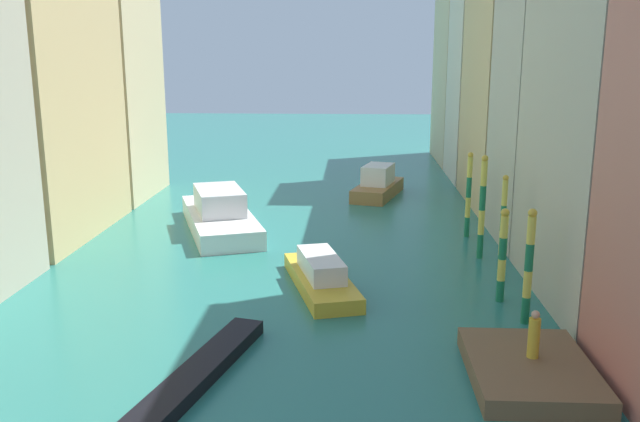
% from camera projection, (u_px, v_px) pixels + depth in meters
% --- Properties ---
extents(ground_plane, '(154.00, 154.00, 0.00)m').
position_uv_depth(ground_plane, '(295.00, 232.00, 38.19)').
color(ground_plane, '#28756B').
extents(building_left_2, '(6.19, 11.57, 22.18)m').
position_uv_depth(building_left_2, '(27.00, 30.00, 35.44)').
color(building_left_2, '#DBB77A').
rests_on(building_left_2, ground).
extents(building_left_3, '(6.19, 8.70, 18.38)m').
position_uv_depth(building_left_3, '(102.00, 64.00, 46.01)').
color(building_left_3, beige).
rests_on(building_left_3, ground).
extents(building_right_1, '(6.19, 10.45, 21.31)m').
position_uv_depth(building_right_1, '(638.00, 32.00, 25.61)').
color(building_right_1, '#BCB299').
rests_on(building_right_1, ground).
extents(building_right_2, '(6.19, 7.24, 14.23)m').
position_uv_depth(building_right_2, '(561.00, 108.00, 35.02)').
color(building_right_2, '#BCB299').
rests_on(building_right_2, ground).
extents(building_right_3, '(6.19, 10.54, 16.53)m').
position_uv_depth(building_right_3, '(521.00, 79.00, 43.61)').
color(building_right_3, '#DBB77A').
rests_on(building_right_3, ground).
extents(building_right_4, '(6.19, 7.78, 21.38)m').
position_uv_depth(building_right_4, '(494.00, 42.00, 52.27)').
color(building_right_4, beige).
rests_on(building_right_4, ground).
extents(building_right_5, '(6.19, 10.74, 16.14)m').
position_uv_depth(building_right_5, '(472.00, 74.00, 61.97)').
color(building_right_5, beige).
rests_on(building_right_5, ground).
extents(waterfront_dock, '(3.70, 5.08, 0.62)m').
position_uv_depth(waterfront_dock, '(530.00, 370.00, 20.92)').
color(waterfront_dock, brown).
rests_on(waterfront_dock, ground).
extents(person_on_dock, '(0.36, 0.36, 1.55)m').
position_uv_depth(person_on_dock, '(534.00, 336.00, 20.95)').
color(person_on_dock, gold).
rests_on(person_on_dock, waterfront_dock).
extents(mooring_pole_0, '(0.34, 0.34, 4.42)m').
position_uv_depth(mooring_pole_0, '(529.00, 266.00, 24.84)').
color(mooring_pole_0, '#197247').
rests_on(mooring_pole_0, ground).
extents(mooring_pole_1, '(0.35, 0.35, 3.89)m').
position_uv_depth(mooring_pole_1, '(502.00, 254.00, 27.14)').
color(mooring_pole_1, '#197247').
rests_on(mooring_pole_1, ground).
extents(mooring_pole_2, '(0.27, 0.27, 4.76)m').
position_uv_depth(mooring_pole_2, '(503.00, 227.00, 29.69)').
color(mooring_pole_2, '#197247').
rests_on(mooring_pole_2, ground).
extents(mooring_pole_3, '(0.33, 0.33, 5.14)m').
position_uv_depth(mooring_pole_3, '(482.00, 206.00, 32.84)').
color(mooring_pole_3, '#197247').
rests_on(mooring_pole_3, ground).
extents(mooring_pole_4, '(0.31, 0.31, 4.72)m').
position_uv_depth(mooring_pole_4, '(469.00, 194.00, 36.75)').
color(mooring_pole_4, '#197247').
rests_on(mooring_pole_4, ground).
extents(vaporetto_white, '(6.49, 10.66, 2.41)m').
position_uv_depth(vaporetto_white, '(220.00, 215.00, 38.59)').
color(vaporetto_white, white).
rests_on(vaporetto_white, ground).
extents(gondola_black, '(3.44, 9.66, 0.47)m').
position_uv_depth(gondola_black, '(185.00, 386.00, 20.07)').
color(gondola_black, black).
rests_on(gondola_black, ground).
extents(motorboat_0, '(4.01, 6.81, 2.24)m').
position_uv_depth(motorboat_0, '(378.00, 185.00, 47.68)').
color(motorboat_0, olive).
rests_on(motorboat_0, ground).
extents(motorboat_1, '(3.80, 7.12, 1.47)m').
position_uv_depth(motorboat_1, '(321.00, 276.00, 29.02)').
color(motorboat_1, gold).
rests_on(motorboat_1, ground).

